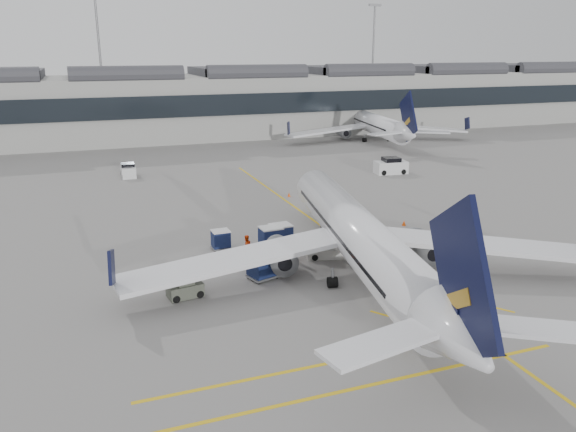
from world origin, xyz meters
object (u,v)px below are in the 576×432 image
object	(u,v)px
airliner_main	(360,237)
ramp_agent_a	(292,249)
belt_loader	(331,249)
ramp_agent_b	(246,247)
pushback_tug	(185,289)
baggage_cart_a	(281,235)

from	to	relation	value
airliner_main	ramp_agent_a	size ratio (longest dim) A/B	18.71
belt_loader	ramp_agent_b	size ratio (longest dim) A/B	2.82
belt_loader	ramp_agent_b	xyz separation A→B (m)	(-6.37, 1.91, 0.32)
airliner_main	pushback_tug	bearing A→B (deg)	-172.73
belt_loader	ramp_agent_a	size ratio (longest dim) A/B	2.69
airliner_main	pushback_tug	distance (m)	12.55
belt_loader	baggage_cart_a	size ratio (longest dim) A/B	2.78
ramp_agent_a	pushback_tug	xyz separation A→B (m)	(-8.86, -3.68, -0.43)
ramp_agent_b	pushback_tug	xyz separation A→B (m)	(-5.77, -5.48, -0.38)
baggage_cart_a	belt_loader	bearing A→B (deg)	-53.54
baggage_cart_a	pushback_tug	distance (m)	11.58
airliner_main	ramp_agent_b	size ratio (longest dim) A/B	19.61
ramp_agent_b	pushback_tug	distance (m)	7.96
belt_loader	baggage_cart_a	xyz separation A→B (m)	(-2.97, 3.50, 0.41)
belt_loader	pushback_tug	bearing A→B (deg)	-149.86
belt_loader	pushback_tug	distance (m)	12.65
ramp_agent_a	baggage_cart_a	bearing A→B (deg)	22.53
ramp_agent_b	pushback_tug	world-z (taller)	ramp_agent_b
baggage_cart_a	ramp_agent_b	xyz separation A→B (m)	(-3.39, -1.58, -0.08)
airliner_main	pushback_tug	xyz separation A→B (m)	(-12.31, 0.69, -2.34)
ramp_agent_a	pushback_tug	world-z (taller)	ramp_agent_a
ramp_agent_b	ramp_agent_a	bearing A→B (deg)	133.97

